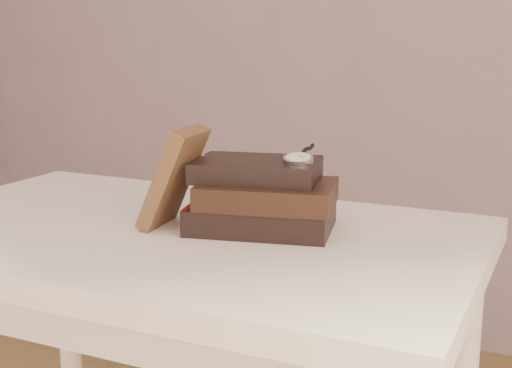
% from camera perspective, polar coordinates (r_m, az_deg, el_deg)
% --- Properties ---
extents(table, '(1.00, 0.60, 0.75)m').
position_cam_1_polar(table, '(1.20, -6.69, -7.71)').
color(table, silver).
rests_on(table, ground).
extents(book_stack, '(0.26, 0.20, 0.11)m').
position_cam_1_polar(book_stack, '(1.14, 0.52, -1.11)').
color(book_stack, black).
rests_on(book_stack, table).
extents(journal, '(0.10, 0.12, 0.17)m').
position_cam_1_polar(journal, '(1.16, -6.71, 0.56)').
color(journal, '#412C19').
rests_on(journal, table).
extents(pocket_watch, '(0.06, 0.15, 0.02)m').
position_cam_1_polar(pocket_watch, '(1.11, 3.52, 2.12)').
color(pocket_watch, silver).
rests_on(pocket_watch, book_stack).
extents(eyeglasses, '(0.12, 0.13, 0.05)m').
position_cam_1_polar(eyeglasses, '(1.23, -2.45, 0.42)').
color(eyeglasses, silver).
rests_on(eyeglasses, book_stack).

